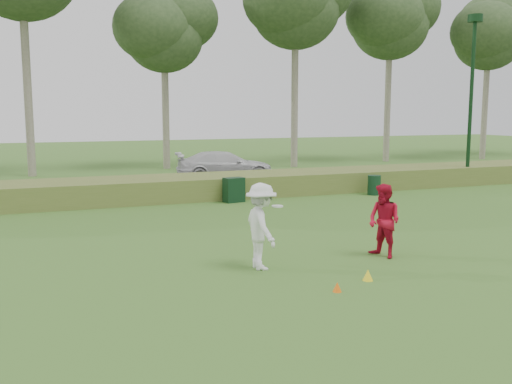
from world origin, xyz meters
name	(u,v)px	position (x,y,z in m)	size (l,w,h in m)	color
ground	(320,271)	(0.00, 0.00, 0.00)	(120.00, 120.00, 0.00)	#346421
reed_strip	(186,187)	(0.00, 12.00, 0.45)	(80.00, 3.00, 0.90)	#556829
park_road	(161,183)	(0.00, 17.00, 0.03)	(80.00, 6.00, 0.06)	#2D2D2D
lamp_post	(473,70)	(14.00, 11.00, 5.59)	(0.70, 0.70, 8.18)	black
tree_4	(164,30)	(2.00, 24.50, 8.59)	(6.24, 6.24, 11.50)	gray
tree_5	(296,1)	(10.00, 22.50, 10.47)	(7.28, 7.28, 14.00)	gray
tree_6	(390,18)	(18.00, 23.80, 10.10)	(7.02, 7.02, 13.50)	gray
tree_7	(489,33)	(26.00, 22.80, 9.34)	(6.50, 6.50, 12.50)	gray
player_white	(261,226)	(-1.17, 0.70, 1.00)	(0.92, 1.31, 2.00)	white
player_red	(384,221)	(2.06, 0.55, 0.92)	(0.90, 0.70, 1.84)	#B50F28
cone_orange	(337,287)	(-0.39, -1.45, 0.10)	(0.18, 0.18, 0.20)	orange
cone_yellow	(368,275)	(0.61, -1.01, 0.12)	(0.23, 0.23, 0.25)	yellow
utility_cabinet	(234,190)	(1.48, 10.17, 0.49)	(0.79, 0.49, 0.99)	black
trash_bin	(374,185)	(7.84, 9.81, 0.43)	(0.57, 0.57, 0.85)	#10311B
car_right	(225,165)	(3.41, 17.03, 0.80)	(2.07, 5.10, 1.48)	silver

